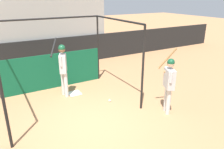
{
  "coord_description": "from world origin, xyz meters",
  "views": [
    {
      "loc": [
        -2.19,
        -4.85,
        3.47
      ],
      "look_at": [
        1.1,
        0.88,
        1.03
      ],
      "focal_mm": 35.0,
      "sensor_mm": 36.0,
      "label": 1
    }
  ],
  "objects": [
    {
      "name": "player_waiting",
      "position": [
        2.28,
        -0.47,
        1.05
      ],
      "size": [
        0.55,
        0.8,
        2.0
      ],
      "rotation": [
        0.0,
        0.0,
        1.12
      ],
      "color": "silver",
      "rests_on": "ground"
    },
    {
      "name": "player_batter",
      "position": [
        -0.08,
        2.26,
        1.16
      ],
      "size": [
        0.6,
        0.93,
        2.02
      ],
      "rotation": [
        0.0,
        0.0,
        1.17
      ],
      "color": "silver",
      "rests_on": "ground"
    },
    {
      "name": "ground_plane",
      "position": [
        0.0,
        0.0,
        0.0
      ],
      "size": [
        60.0,
        60.0,
        0.0
      ],
      "primitive_type": "plane",
      "color": "#A8754C"
    },
    {
      "name": "bleacher_section",
      "position": [
        0.0,
        7.97,
        1.75
      ],
      "size": [
        7.05,
        4.0,
        3.5
      ],
      "color": "#9E9E99",
      "rests_on": "ground"
    },
    {
      "name": "home_plate",
      "position": [
        0.28,
        2.25,
        0.01
      ],
      "size": [
        0.44,
        0.44,
        0.02
      ],
      "color": "white",
      "rests_on": "ground"
    },
    {
      "name": "outfield_wall",
      "position": [
        0.0,
        5.91,
        0.71
      ],
      "size": [
        24.0,
        0.12,
        1.42
      ],
      "color": "black",
      "rests_on": "ground"
    },
    {
      "name": "batting_cage",
      "position": [
        -0.19,
        2.69,
        1.14
      ],
      "size": [
        3.94,
        3.13,
        2.69
      ],
      "color": "black",
      "rests_on": "ground"
    },
    {
      "name": "baseball",
      "position": [
        1.09,
        1.02,
        0.04
      ],
      "size": [
        0.07,
        0.07,
        0.07
      ],
      "color": "white",
      "rests_on": "ground"
    }
  ]
}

